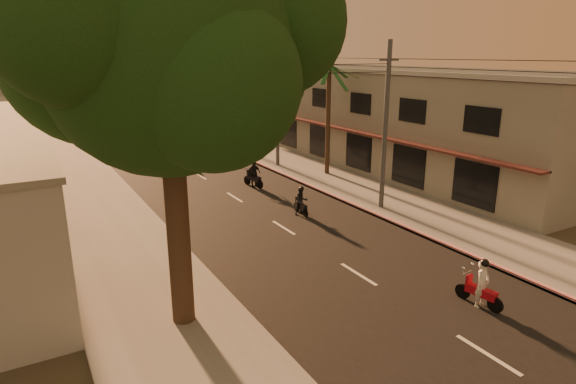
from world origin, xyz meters
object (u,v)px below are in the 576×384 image
(palm_tree, at_px, (329,71))
(scooter_far_a, at_px, (177,151))
(scooter_red, at_px, (481,285))
(broadleaf_tree, at_px, (178,47))
(scooter_mid_a, at_px, (301,202))
(parked_car, at_px, (207,142))
(scooter_mid_b, at_px, (254,174))
(scooter_far_b, at_px, (178,141))

(palm_tree, xyz_separation_m, scooter_far_a, (-7.83, 9.87, -6.36))
(scooter_red, relative_size, scooter_far_a, 1.02)
(broadleaf_tree, bearing_deg, scooter_mid_a, 40.39)
(scooter_red, height_order, parked_car, scooter_red)
(scooter_mid_b, distance_m, scooter_far_a, 10.44)
(palm_tree, height_order, parked_car, palm_tree)
(scooter_mid_a, bearing_deg, parked_car, 90.13)
(palm_tree, distance_m, scooter_far_b, 16.75)
(scooter_far_a, distance_m, parked_car, 4.33)
(scooter_far_b, bearing_deg, broadleaf_tree, -93.66)
(broadleaf_tree, height_order, scooter_red, broadleaf_tree)
(palm_tree, relative_size, scooter_far_a, 4.74)
(palm_tree, relative_size, scooter_mid_b, 4.37)
(scooter_mid_b, bearing_deg, broadleaf_tree, -134.97)
(scooter_mid_b, bearing_deg, scooter_far_b, 79.83)
(scooter_mid_a, distance_m, parked_car, 19.22)
(scooter_red, distance_m, scooter_mid_b, 17.59)
(scooter_red, xyz_separation_m, scooter_far_a, (-1.93, 27.85, 0.02))
(palm_tree, height_order, scooter_red, palm_tree)
(parked_car, bearing_deg, scooter_far_b, 134.30)
(scooter_far_b, bearing_deg, scooter_mid_b, -75.36)
(broadleaf_tree, xyz_separation_m, scooter_mid_b, (8.68, 13.47, -7.63))
(scooter_mid_b, distance_m, scooter_far_b, 14.49)
(scooter_mid_b, height_order, scooter_far_b, scooter_mid_b)
(broadleaf_tree, bearing_deg, scooter_mid_b, 57.21)
(palm_tree, relative_size, parked_car, 1.69)
(scooter_far_b, bearing_deg, palm_tree, -52.80)
(parked_car, bearing_deg, scooter_far_a, -151.15)
(scooter_mid_a, height_order, scooter_far_a, scooter_far_a)
(palm_tree, bearing_deg, scooter_red, -108.18)
(scooter_mid_a, bearing_deg, scooter_mid_b, 93.36)
(palm_tree, bearing_deg, parked_car, 109.25)
(scooter_red, bearing_deg, scooter_mid_a, 83.52)
(scooter_red, bearing_deg, palm_tree, 63.94)
(scooter_far_a, xyz_separation_m, scooter_far_b, (1.39, 4.22, 0.00))
(scooter_far_a, bearing_deg, broadleaf_tree, -122.78)
(scooter_mid_b, xyz_separation_m, parked_car, (1.58, 12.84, -0.07))
(palm_tree, height_order, scooter_far_b, palm_tree)
(scooter_mid_a, relative_size, scooter_mid_b, 0.86)
(scooter_mid_a, xyz_separation_m, scooter_far_b, (-0.26, 20.77, 0.07))
(scooter_mid_a, distance_m, scooter_far_b, 20.77)
(scooter_far_a, bearing_deg, scooter_red, -102.87)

